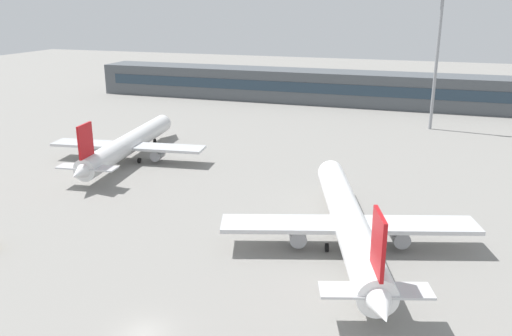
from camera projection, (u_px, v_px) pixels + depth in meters
The scene contains 5 objects.
ground_plane at pixel (273, 188), 82.92m from camera, with size 400.00×400.00×0.00m, color gray.
terminal_building at pixel (349, 88), 149.34m from camera, with size 150.91×12.13×9.00m.
airplane_near at pixel (347, 218), 63.10m from camera, with size 29.82×41.85×10.61m.
airplane_mid at pixel (130, 143), 97.30m from camera, with size 28.61×40.77×10.08m.
floodlight_tower_west at pixel (437, 54), 116.36m from camera, with size 3.20×0.80×29.58m.
Camera 1 is at (22.00, -35.07, 27.80)m, focal length 37.38 mm.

